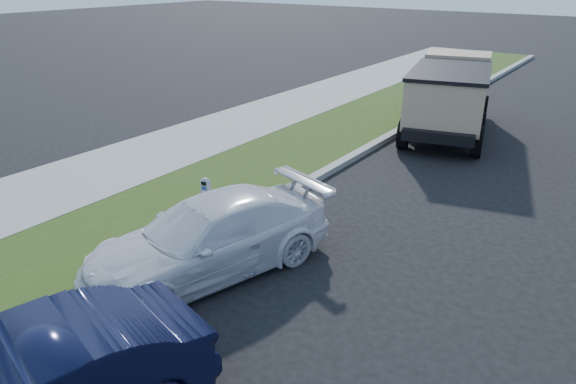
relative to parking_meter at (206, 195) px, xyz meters
The scene contains 5 objects.
ground 2.77m from the parking_meter, ahead, with size 120.00×120.00×0.00m, color black.
streetside 3.63m from the parking_meter, 147.65° to the left, with size 6.12×50.00×0.15m.
parking_meter is the anchor object (origin of this frame).
white_wagon 1.03m from the parking_meter, 41.68° to the right, with size 1.75×4.31×1.25m, color white.
dump_truck 9.70m from the parking_meter, 83.50° to the left, with size 3.38×5.91×2.19m.
Camera 1 is at (3.55, -5.93, 4.71)m, focal length 32.00 mm.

